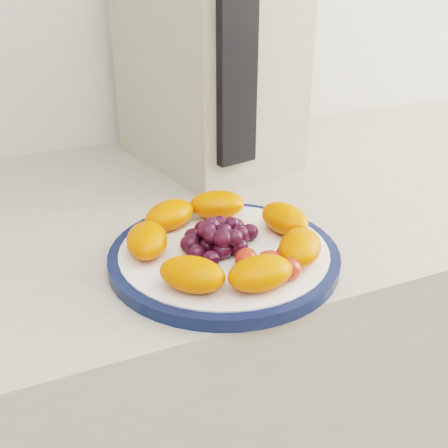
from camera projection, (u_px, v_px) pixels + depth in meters
name	position (u px, v px, depth m)	size (l,w,h in m)	color
counter	(137.00, 447.00, 0.98)	(3.50, 0.60, 0.90)	#B4A997
plate_rim	(224.00, 256.00, 0.65)	(0.27, 0.27, 0.01)	#0B173D
plate_face	(224.00, 256.00, 0.65)	(0.24, 0.24, 0.02)	white
appliance_body	(207.00, 56.00, 0.89)	(0.20, 0.28, 0.35)	#A6A38C
appliance_panel	(236.00, 72.00, 0.76)	(0.06, 0.02, 0.26)	black
fruit_plate	(226.00, 238.00, 0.64)	(0.23, 0.23, 0.04)	#FF4700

